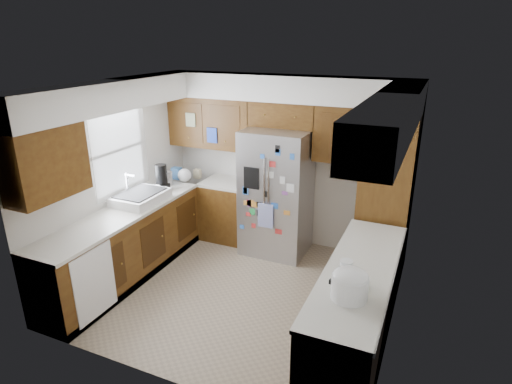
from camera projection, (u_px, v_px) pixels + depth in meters
floor at (241, 291)px, 5.33m from camera, size 3.60×3.60×0.00m
room_shell at (244, 141)px, 5.06m from camera, size 3.64×3.24×2.52m
left_counter_run at (149, 239)px, 5.72m from camera, size 1.36×3.20×0.92m
right_counter_run at (356, 313)px, 4.21m from camera, size 0.63×2.25×0.92m
pantry at (386, 197)px, 5.38m from camera, size 0.60×0.90×2.15m
fridge at (276, 192)px, 6.05m from camera, size 0.90×0.79×1.80m
bridge_cabinet at (284, 114)px, 5.88m from camera, size 0.96×0.34×0.35m
fridge_top_items at (286, 92)px, 5.77m from camera, size 0.64×0.32×0.26m
sink_assembly at (141, 197)px, 5.64m from camera, size 0.52×0.70×0.37m
left_counter_clutter at (173, 177)px, 6.25m from camera, size 0.39×0.88×0.38m
rice_cooker at (350, 283)px, 3.54m from camera, size 0.32×0.31×0.27m
paper_towel at (346, 273)px, 3.72m from camera, size 0.11×0.11×0.25m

